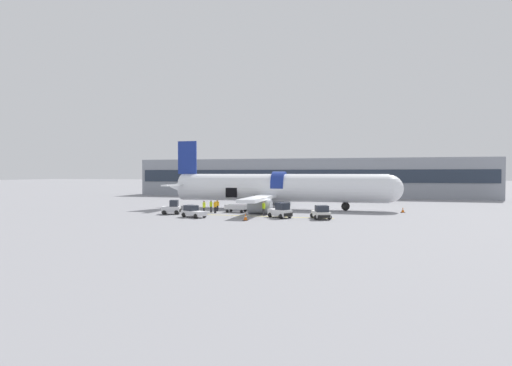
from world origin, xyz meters
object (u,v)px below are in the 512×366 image
ground_crew_helper (211,206)px  ground_crew_loader_a (215,207)px  baggage_tug_spare (281,211)px  baggage_cart_loading (237,209)px  baggage_tug_rear (193,212)px  baggage_tug_lead (321,213)px  airplane (277,188)px  ground_crew_loader_b (204,207)px  ground_crew_marshal (253,204)px  baggage_tug_mid (172,208)px  ground_crew_driver (217,205)px  ground_crew_supervisor (264,208)px

ground_crew_helper → ground_crew_loader_a: bearing=-39.4°
baggage_tug_spare → ground_crew_helper: (-10.16, 3.88, 0.10)m
baggage_cart_loading → baggage_tug_rear: bearing=-115.1°
baggage_tug_lead → airplane: bearing=123.7°
ground_crew_loader_b → baggage_tug_lead: bearing=-8.3°
baggage_tug_spare → baggage_cart_loading: size_ratio=0.82×
ground_crew_marshal → baggage_cart_loading: bearing=-115.5°
airplane → baggage_cart_loading: size_ratio=9.01×
baggage_tug_lead → baggage_tug_mid: 18.97m
baggage_tug_rear → ground_crew_loader_a: 5.35m
ground_crew_driver → ground_crew_supervisor: bearing=-25.2°
baggage_tug_rear → baggage_tug_spare: size_ratio=1.12×
airplane → ground_crew_loader_a: bearing=-129.8°
baggage_tug_rear → baggage_tug_spare: baggage_tug_spare is taller
baggage_tug_spare → ground_crew_loader_a: bearing=161.1°
ground_crew_loader_a → ground_crew_supervisor: size_ratio=0.95×
baggage_tug_mid → ground_crew_supervisor: size_ratio=1.57×
baggage_tug_rear → ground_crew_loader_a: (0.81, 5.28, 0.25)m
baggage_tug_rear → baggage_tug_spare: (10.13, 2.10, 0.13)m
ground_crew_supervisor → ground_crew_marshal: 6.26m
baggage_cart_loading → baggage_tug_mid: bearing=-150.4°
airplane → baggage_tug_spare: airplane is taller
baggage_tug_lead → ground_crew_loader_b: size_ratio=2.09×
airplane → baggage_cart_loading: bearing=-123.6°
baggage_cart_loading → ground_crew_driver: bearing=165.0°
baggage_cart_loading → ground_crew_loader_b: bearing=-143.1°
baggage_cart_loading → ground_crew_driver: 3.21m
baggage_tug_rear → ground_crew_supervisor: size_ratio=2.05×
baggage_tug_lead → ground_crew_supervisor: ground_crew_supervisor is taller
baggage_tug_spare → ground_crew_loader_b: bearing=168.3°
ground_crew_loader_a → ground_crew_driver: size_ratio=1.04×
baggage_tug_rear → baggage_tug_spare: bearing=11.7°
airplane → ground_crew_driver: 9.28m
ground_crew_helper → ground_crew_marshal: 6.10m
baggage_tug_rear → ground_crew_driver: ground_crew_driver is taller
airplane → baggage_tug_spare: 11.66m
ground_crew_helper → ground_crew_marshal: (4.69, 3.90, 0.07)m
baggage_tug_mid → baggage_cart_loading: 8.51m
ground_crew_supervisor → baggage_tug_lead: bearing=-17.4°
baggage_cart_loading → ground_crew_supervisor: size_ratio=2.22×
baggage_tug_mid → ground_crew_loader_a: size_ratio=1.66×
ground_crew_loader_a → ground_crew_loader_b: ground_crew_loader_b is taller
baggage_tug_rear → baggage_tug_spare: 10.34m
baggage_tug_spare → ground_crew_marshal: (-5.48, 7.78, 0.18)m
baggage_cart_loading → ground_crew_helper: bearing=-163.2°
baggage_tug_lead → ground_crew_loader_a: ground_crew_loader_a is taller
baggage_tug_rear → ground_crew_supervisor: 8.72m
baggage_tug_spare → ground_crew_marshal: 9.52m
baggage_tug_mid → ground_crew_loader_b: size_ratio=1.62×
baggage_tug_mid → ground_crew_helper: (4.09, 3.20, 0.11)m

